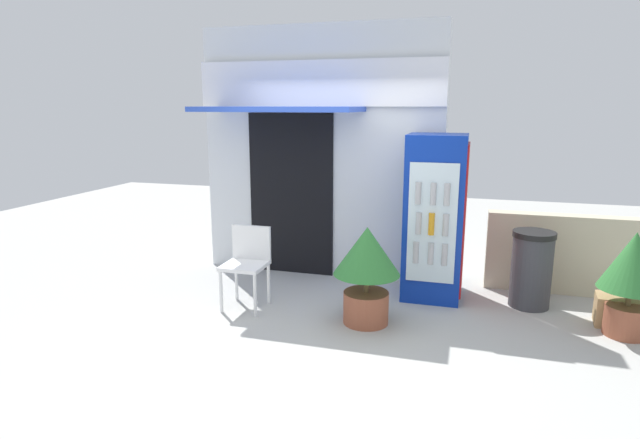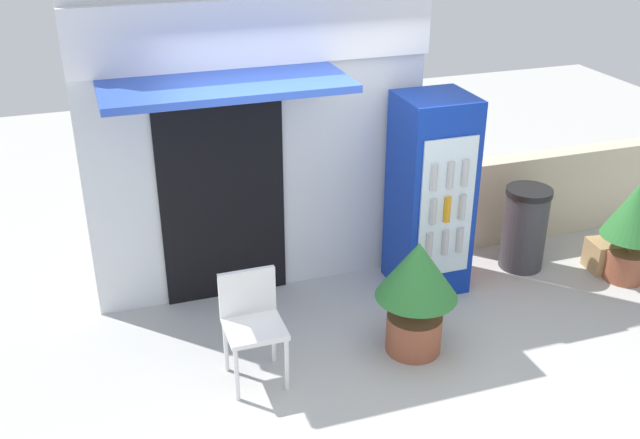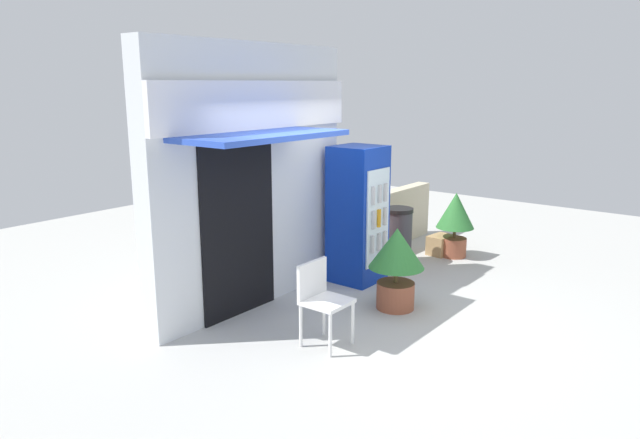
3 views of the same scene
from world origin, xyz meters
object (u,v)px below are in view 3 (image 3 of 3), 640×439
object	(u,v)px
drink_cooler	(358,215)
cardboard_box	(441,245)
potted_plant_near_shop	(396,260)
potted_plant_curbside	(455,217)
plastic_chair	(321,296)
trash_bin	(398,235)

from	to	relation	value
drink_cooler	cardboard_box	xyz separation A→B (m)	(1.87, -0.33, -0.78)
potted_plant_near_shop	potted_plant_curbside	xyz separation A→B (m)	(2.47, 0.41, 0.02)
potted_plant_near_shop	cardboard_box	bearing A→B (deg)	14.47
plastic_chair	potted_plant_curbside	xyz separation A→B (m)	(3.82, 0.31, 0.10)
potted_plant_curbside	cardboard_box	size ratio (longest dim) A/B	2.46
potted_plant_near_shop	cardboard_box	size ratio (longest dim) A/B	2.41
drink_cooler	plastic_chair	bearing A→B (deg)	-155.92
potted_plant_curbside	cardboard_box	world-z (taller)	potted_plant_curbside
drink_cooler	potted_plant_near_shop	bearing A→B (deg)	-121.29
cardboard_box	potted_plant_near_shop	bearing A→B (deg)	-165.53
plastic_chair	potted_plant_near_shop	xyz separation A→B (m)	(1.35, -0.10, 0.09)
drink_cooler	potted_plant_curbside	distance (m)	1.99
drink_cooler	trash_bin	distance (m)	1.18
potted_plant_near_shop	potted_plant_curbside	distance (m)	2.51
drink_cooler	trash_bin	world-z (taller)	drink_cooler
drink_cooler	plastic_chair	world-z (taller)	drink_cooler
potted_plant_curbside	plastic_chair	bearing A→B (deg)	-175.34
drink_cooler	trash_bin	xyz separation A→B (m)	(1.06, -0.01, -0.51)
plastic_chair	cardboard_box	xyz separation A→B (m)	(3.80, 0.53, -0.38)
drink_cooler	cardboard_box	size ratio (longest dim) A/B	4.49
cardboard_box	drink_cooler	bearing A→B (deg)	169.93
cardboard_box	potted_plant_curbside	bearing A→B (deg)	-85.43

